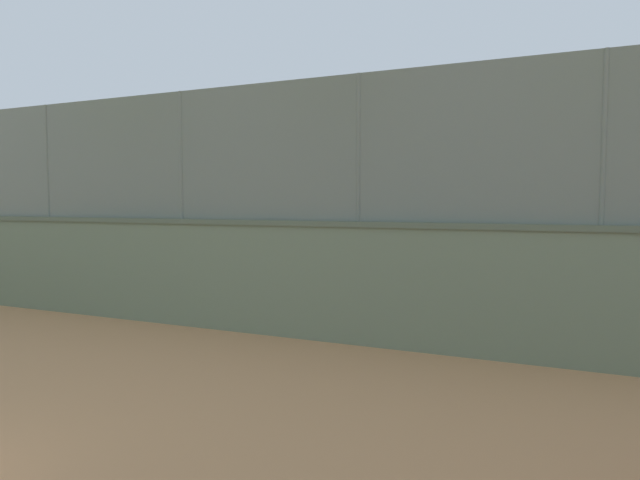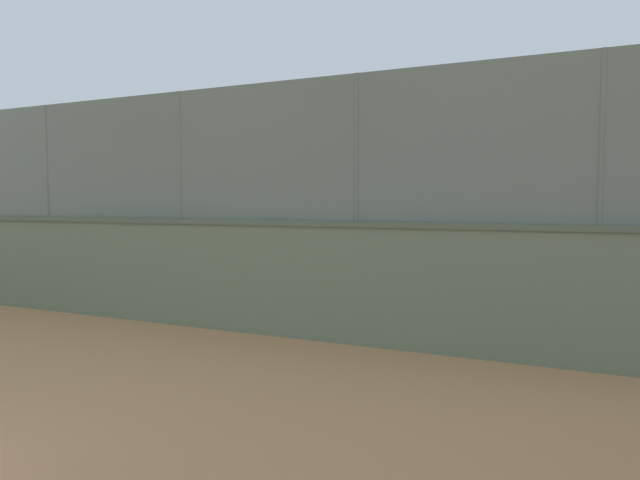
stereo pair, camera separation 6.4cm
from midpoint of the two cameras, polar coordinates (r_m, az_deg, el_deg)
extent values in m
plane|color=tan|center=(21.49, 5.37, -1.79)|extent=(260.00, 260.00, 0.00)
cube|color=slate|center=(9.17, -5.49, -3.86)|extent=(22.71, 0.67, 1.71)
cube|color=#556151|center=(9.10, -5.52, 1.74)|extent=(22.71, 0.73, 0.08)
cube|color=slate|center=(9.13, -5.56, 8.67)|extent=(22.25, 0.37, 2.12)
cylinder|color=slate|center=(7.85, 26.32, 9.10)|extent=(0.07, 0.07, 2.12)
cylinder|color=slate|center=(8.43, 3.88, 9.08)|extent=(0.07, 0.07, 2.12)
cylinder|color=slate|center=(10.03, -13.47, 8.14)|extent=(0.07, 0.07, 2.12)
cylinder|color=slate|center=(12.26, -25.23, 7.07)|extent=(0.07, 0.07, 2.12)
cylinder|color=black|center=(16.09, 14.61, -2.33)|extent=(0.19, 0.19, 0.80)
cylinder|color=black|center=(16.13, 15.31, -2.33)|extent=(0.19, 0.19, 0.80)
cylinder|color=orange|center=(16.05, 15.00, 0.13)|extent=(0.44, 0.44, 0.59)
cylinder|color=tan|center=(15.94, 13.98, 0.54)|extent=(0.28, 0.56, 0.17)
cylinder|color=tan|center=(15.82, 16.30, 0.48)|extent=(0.28, 0.56, 0.17)
sphere|color=tan|center=(16.03, 15.03, 1.57)|extent=(0.22, 0.22, 0.22)
cylinder|color=navy|center=(16.03, 15.03, 1.92)|extent=(0.30, 0.30, 0.05)
cylinder|color=black|center=(15.64, 16.44, 0.44)|extent=(0.14, 0.29, 0.04)
ellipsoid|color=#333338|center=(15.43, 16.63, 0.39)|extent=(0.13, 0.29, 0.24)
cylinder|color=black|center=(24.03, -4.16, -0.34)|extent=(0.18, 0.18, 0.72)
cylinder|color=black|center=(23.90, -3.81, -0.36)|extent=(0.18, 0.18, 0.72)
cylinder|color=#3372B2|center=(23.93, -3.99, 1.14)|extent=(0.42, 0.42, 0.53)
cylinder|color=brown|center=(24.08, -4.55, 1.40)|extent=(0.22, 0.51, 0.16)
cylinder|color=brown|center=(23.51, -4.01, 1.35)|extent=(0.22, 0.51, 0.16)
sphere|color=brown|center=(23.91, -4.00, 2.01)|extent=(0.20, 0.20, 0.20)
cylinder|color=black|center=(23.91, -4.00, 2.22)|extent=(0.26, 0.26, 0.05)
sphere|color=white|center=(15.25, 9.89, -3.77)|extent=(0.18, 0.18, 0.18)
cube|color=#4C6B4C|center=(11.55, -8.26, -4.35)|extent=(1.61, 0.40, 0.06)
cube|color=#4C6B4C|center=(11.39, -8.72, -3.35)|extent=(1.60, 0.06, 0.40)
cube|color=#333338|center=(11.25, -5.52, -5.70)|extent=(0.07, 0.38, 0.45)
cube|color=#333338|center=(11.95, -10.82, -5.20)|extent=(0.07, 0.38, 0.45)
camera|label=1|loc=(0.03, -89.88, 0.01)|focal=32.34mm
camera|label=2|loc=(0.03, 90.12, -0.01)|focal=32.34mm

